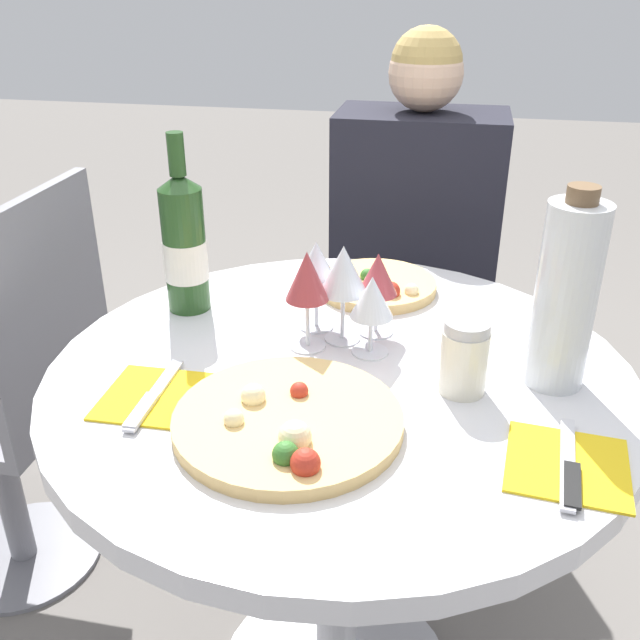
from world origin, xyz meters
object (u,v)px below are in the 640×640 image
(pizza_large, at_px, (288,421))
(wine_bottle, at_px, (184,244))
(dining_table, at_px, (339,442))
(tall_carafe, at_px, (566,295))
(seated_diner, at_px, (409,312))
(chair_behind_diner, at_px, (412,308))
(chair_empty_side, at_px, (14,404))

(pizza_large, distance_m, wine_bottle, 0.44)
(dining_table, distance_m, tall_carafe, 0.43)
(seated_diner, distance_m, tall_carafe, 0.78)
(dining_table, relative_size, seated_diner, 0.78)
(dining_table, height_order, chair_behind_diner, chair_behind_diner)
(tall_carafe, bearing_deg, chair_behind_diner, 107.93)
(chair_behind_diner, bearing_deg, seated_diner, 90.00)
(chair_behind_diner, bearing_deg, wine_bottle, 60.76)
(chair_behind_diner, relative_size, wine_bottle, 2.88)
(chair_empty_side, distance_m, pizza_large, 0.83)
(pizza_large, height_order, tall_carafe, tall_carafe)
(pizza_large, bearing_deg, dining_table, 76.60)
(chair_behind_diner, height_order, tall_carafe, tall_carafe)
(chair_empty_side, xyz_separation_m, pizza_large, (0.69, -0.35, 0.29))
(pizza_large, xyz_separation_m, wine_bottle, (-0.27, 0.34, 0.11))
(chair_empty_side, height_order, wine_bottle, wine_bottle)
(seated_diner, bearing_deg, pizza_large, 82.88)
(chair_behind_diner, xyz_separation_m, chair_empty_side, (-0.80, -0.64, 0.00))
(chair_behind_diner, relative_size, pizza_large, 2.91)
(chair_behind_diner, xyz_separation_m, wine_bottle, (-0.37, -0.66, 0.40))
(seated_diner, distance_m, wine_bottle, 0.72)
(chair_behind_diner, distance_m, pizza_large, 1.05)
(chair_behind_diner, relative_size, seated_diner, 0.78)
(seated_diner, height_order, tall_carafe, seated_diner)
(chair_empty_side, bearing_deg, seated_diner, -58.50)
(dining_table, relative_size, chair_empty_side, 1.00)
(dining_table, relative_size, chair_behind_diner, 1.00)
(dining_table, height_order, seated_diner, seated_diner)
(chair_empty_side, relative_size, wine_bottle, 2.88)
(chair_behind_diner, distance_m, tall_carafe, 0.94)
(pizza_large, relative_size, tall_carafe, 1.04)
(chair_behind_diner, bearing_deg, tall_carafe, 107.93)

